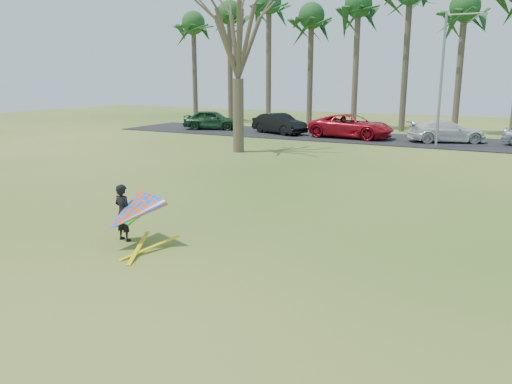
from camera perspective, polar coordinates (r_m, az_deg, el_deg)
The scene contains 15 objects.
ground at distance 12.78m, azimuth -4.21°, elevation -6.60°, with size 100.00×100.00×0.00m, color #205713.
parking_strip at distance 36.02m, azimuth 17.40°, elevation 5.64°, with size 46.00×7.00×0.06m, color black.
palm_0 at distance 50.28m, azimuth -7.17°, elevation 18.49°, with size 4.84×4.84×10.84m.
palm_1 at distance 48.21m, azimuth -3.05°, elevation 19.62°, with size 4.84×4.84×11.54m.
palm_2 at distance 46.39m, azimuth 1.49°, elevation 20.74°, with size 4.84×4.84×12.24m.
palm_3 at distance 44.61m, azimuth 6.36°, elevation 19.22°, with size 4.84×4.84×10.84m.
palm_4 at distance 43.38m, azimuth 11.62°, elevation 20.13°, with size 4.84×4.84×11.54m.
palm_6 at distance 41.71m, azimuth 22.77°, elevation 18.78°, with size 4.84×4.84×10.84m.
bare_tree_left at distance 29.14m, azimuth -2.11°, elevation 18.19°, with size 6.60×6.60×9.70m.
streetlight at distance 32.47m, azimuth 20.75°, elevation 12.52°, with size 2.28×0.18×8.00m.
car_0 at distance 41.64m, azimuth -5.05°, elevation 8.24°, with size 1.87×4.64×1.58m, color #173B1F.
car_1 at distance 38.38m, azimuth 2.66°, elevation 7.83°, with size 1.62×4.64×1.53m, color black.
car_2 at distance 36.26m, azimuth 10.82°, elevation 7.40°, with size 2.73×5.92×1.64m, color #AB0D1A.
car_3 at distance 35.52m, azimuth 20.93°, elevation 6.50°, with size 2.01×4.95×1.44m, color white.
kite_flyer at distance 13.26m, azimuth -14.30°, elevation -2.45°, with size 2.13×2.39×2.02m.
Camera 1 is at (6.42, -10.19, 4.28)m, focal length 35.00 mm.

